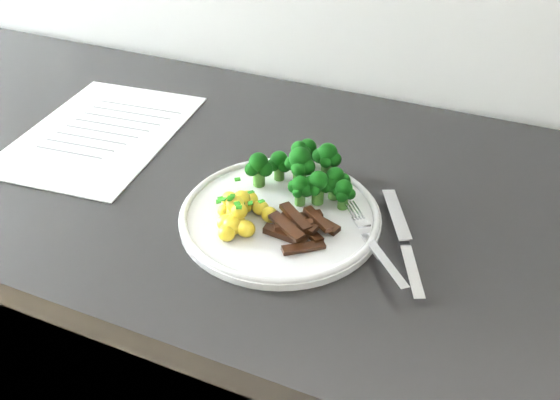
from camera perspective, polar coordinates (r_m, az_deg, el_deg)
counter at (r=1.13m, az=-3.52°, el=-16.76°), size 2.41×0.60×0.90m
recipe_paper at (r=0.95m, az=-17.09°, el=6.30°), size 0.25×0.33×0.00m
plate at (r=0.73m, az=0.00°, el=-1.44°), size 0.25×0.25×0.01m
broccoli at (r=0.75m, az=2.63°, el=3.07°), size 0.15×0.12×0.06m
potatoes at (r=0.71m, az=-4.03°, el=-1.34°), size 0.07×0.09×0.04m
beef_strips at (r=0.70m, az=1.97°, el=-2.53°), size 0.08×0.09×0.02m
fork at (r=0.68m, az=9.33°, el=-4.51°), size 0.11×0.13×0.01m
knife at (r=0.69m, az=12.25°, el=-5.07°), size 0.09×0.18×0.02m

